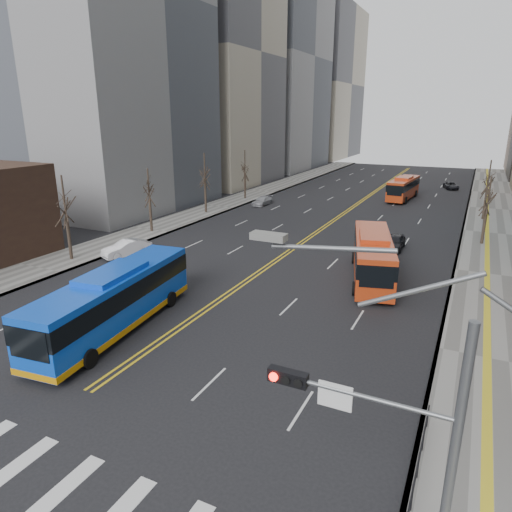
% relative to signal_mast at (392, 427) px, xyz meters
% --- Properties ---
extents(sidewalk_right, '(7.00, 130.00, 0.15)m').
position_rel_signal_mast_xyz_m(sidewalk_right, '(3.73, 43.00, -4.78)').
color(sidewalk_right, slate).
rests_on(sidewalk_right, ground).
extents(sidewalk_left, '(5.00, 130.00, 0.15)m').
position_rel_signal_mast_xyz_m(sidewalk_left, '(-30.27, 43.00, -4.78)').
color(sidewalk_left, slate).
rests_on(sidewalk_left, ground).
extents(centerline, '(0.55, 100.00, 0.01)m').
position_rel_signal_mast_xyz_m(centerline, '(-13.77, 53.00, -4.85)').
color(centerline, gold).
rests_on(centerline, ground).
extents(office_towers, '(83.00, 134.00, 58.00)m').
position_rel_signal_mast_xyz_m(office_towers, '(-13.64, 66.51, 19.07)').
color(office_towers, gray).
rests_on(office_towers, ground).
extents(signal_mast, '(5.37, 0.37, 9.39)m').
position_rel_signal_mast_xyz_m(signal_mast, '(0.00, 0.00, 0.00)').
color(signal_mast, slate).
rests_on(signal_mast, ground).
extents(pedestrian_railing, '(0.06, 6.06, 1.02)m').
position_rel_signal_mast_xyz_m(pedestrian_railing, '(0.53, 4.00, -4.03)').
color(pedestrian_railing, black).
rests_on(pedestrian_railing, sidewalk_right).
extents(street_trees, '(35.20, 47.20, 7.60)m').
position_rel_signal_mast_xyz_m(street_trees, '(-20.94, 32.55, 0.02)').
color(street_trees, '#30241D').
rests_on(street_trees, ground).
extents(blue_bus, '(4.12, 12.92, 3.68)m').
position_rel_signal_mast_xyz_m(blue_bus, '(-16.98, 8.51, -2.93)').
color(blue_bus, blue).
rests_on(blue_bus, ground).
extents(red_bus_near, '(5.42, 11.64, 3.59)m').
position_rel_signal_mast_xyz_m(red_bus_near, '(-5.35, 23.71, -2.86)').
color(red_bus_near, '#BB3714').
rests_on(red_bus_near, ground).
extents(red_bus_far, '(3.26, 10.72, 3.37)m').
position_rel_signal_mast_xyz_m(red_bus_far, '(-8.63, 59.99, -2.98)').
color(red_bus_far, '#BB3714').
rests_on(red_bus_far, ground).
extents(car_white, '(3.09, 4.65, 1.45)m').
position_rel_signal_mast_xyz_m(car_white, '(-26.27, 20.08, -4.13)').
color(car_white, white).
rests_on(car_white, ground).
extents(car_dark_mid, '(1.66, 4.11, 1.40)m').
position_rel_signal_mast_xyz_m(car_dark_mid, '(-5.17, 32.79, -4.16)').
color(car_dark_mid, black).
rests_on(car_dark_mid, ground).
extents(car_silver, '(1.79, 4.12, 1.18)m').
position_rel_signal_mast_xyz_m(car_silver, '(-25.52, 46.94, -4.27)').
color(car_silver, '#AAAAB0').
rests_on(car_silver, ground).
extents(car_dark_far, '(2.95, 4.45, 1.14)m').
position_rel_signal_mast_xyz_m(car_dark_far, '(-2.81, 73.69, -4.29)').
color(car_dark_far, black).
rests_on(car_dark_far, ground).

